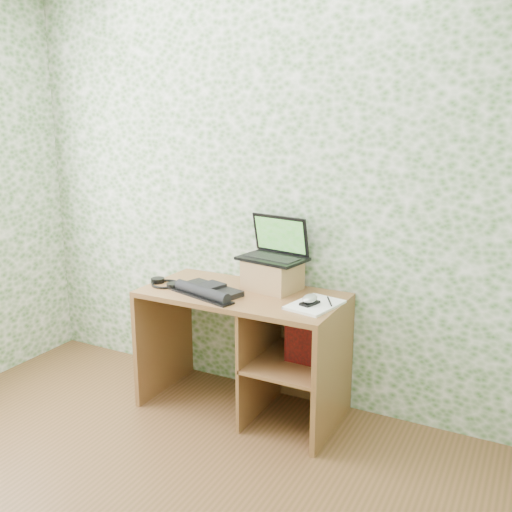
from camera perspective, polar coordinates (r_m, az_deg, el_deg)
The scene contains 10 objects.
wall_back at distance 3.52m, azimuth 0.99°, elevation 6.24°, with size 3.50×3.50×0.00m, color silver.
desk at distance 3.46m, azimuth -0.00°, elevation -7.98°, with size 1.20×0.60×0.75m.
riser at distance 3.42m, azimuth 1.66°, elevation -1.89°, with size 0.30×0.25×0.18m, color #A5754A.
laptop at distance 3.42m, azimuth 1.98°, elevation 0.71°, with size 0.42×0.33×0.26m.
keyboard at distance 3.36m, azimuth -4.88°, elevation -3.45°, with size 0.47×0.34×0.06m.
headphones at distance 3.56m, azimuth -9.04°, elevation -2.73°, with size 0.24×0.21×0.03m.
notepad at distance 3.16m, azimuth 5.89°, elevation -4.88°, with size 0.22×0.32×0.01m, color white.
mouse at distance 3.14m, azimuth 5.40°, elevation -4.47°, with size 0.07×0.12×0.04m, color silver.
pen at distance 3.19m, azimuth 7.37°, elevation -4.51°, with size 0.01×0.01×0.15m, color black.
red_box at distance 3.28m, azimuth 5.05°, elevation -8.31°, with size 0.24×0.08×0.29m, color #9A100E.
Camera 1 is at (1.56, -1.37, 1.78)m, focal length 40.00 mm.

